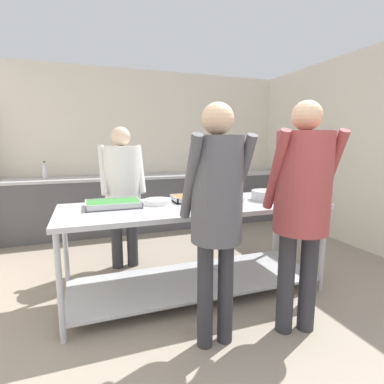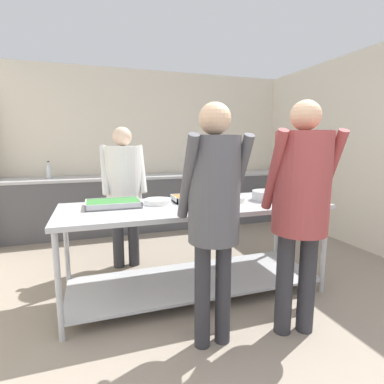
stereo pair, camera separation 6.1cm
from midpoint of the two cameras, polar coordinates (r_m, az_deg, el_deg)
The scene contains 13 objects.
wall_rear at distance 5.39m, azimuth -7.13°, elevation 8.11°, with size 4.92×0.06×2.65m.
wall_right at distance 4.74m, azimuth 29.23°, elevation 6.86°, with size 0.06×4.27×2.65m.
back_counter at distance 5.12m, azimuth -6.13°, elevation -1.75°, with size 4.76×0.65×0.90m.
serving_counter at distance 2.85m, azimuth 1.26°, elevation -7.86°, with size 2.43×0.88×0.87m.
serving_tray_vegetables at distance 2.76m, azimuth -14.16°, elevation -2.18°, with size 0.48×0.33×0.05m.
plate_stack at distance 2.80m, azimuth -5.92°, elevation -1.82°, with size 0.26×0.26×0.05m.
serving_tray_roast at distance 2.95m, azimuth 0.98°, elevation -1.17°, with size 0.42×0.28×0.05m.
broccoli_bowl at distance 2.90m, azimuth 8.69°, elevation -1.29°, with size 0.19×0.19×0.09m.
sauce_pan at distance 3.06m, azimuth 14.83°, elevation -0.60°, with size 0.45×0.31×0.10m.
guest_serving_left at distance 2.01m, azimuth 5.06°, elevation -1.74°, with size 0.44×0.35×1.69m.
guest_serving_right at distance 2.29m, azimuth 20.75°, elevation -0.68°, with size 0.54×0.42×1.72m.
cook_behind_counter at distance 3.46m, azimuth -12.36°, elevation 1.62°, with size 0.49×0.39×1.61m.
water_bottle at distance 4.96m, azimuth -25.30°, elevation 3.71°, with size 0.08×0.08×0.26m.
Camera 2 is at (-1.03, -1.14, 1.43)m, focal length 28.00 mm.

